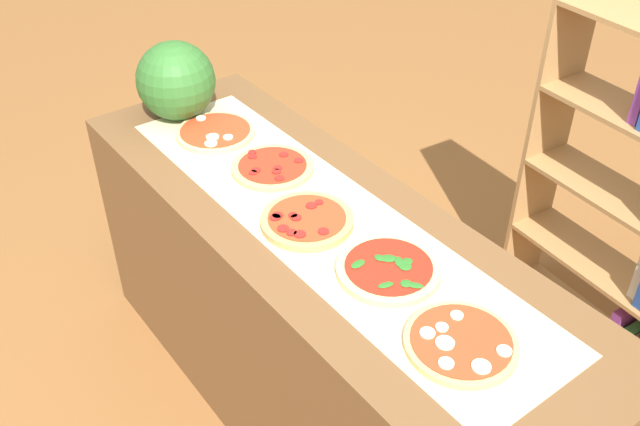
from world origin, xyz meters
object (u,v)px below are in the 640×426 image
object	(u,v)px
pizza_pepperoni_1	(272,167)
bookshelf	(639,202)
pizza_mozzarella_0	(214,133)
pizza_pepperoni_2	(307,220)
pizza_spinach_3	(389,269)
pizza_mozzarella_4	(461,343)
watermelon	(176,81)

from	to	relation	value
pizza_pepperoni_1	bookshelf	world-z (taller)	bookshelf
pizza_mozzarella_0	pizza_pepperoni_2	distance (m)	0.63
pizza_pepperoni_1	pizza_spinach_3	xyz separation A→B (m)	(0.63, -0.04, 0.00)
pizza_pepperoni_1	pizza_mozzarella_4	world-z (taller)	pizza_mozzarella_4
pizza_spinach_3	pizza_mozzarella_4	distance (m)	0.32
pizza_mozzarella_4	pizza_spinach_3	bearing A→B (deg)	172.07
pizza_mozzarella_0	watermelon	distance (m)	0.25
pizza_spinach_3	bookshelf	size ratio (longest dim) A/B	0.22
pizza_mozzarella_0	pizza_mozzarella_4	bearing A→B (deg)	-1.72
pizza_pepperoni_1	pizza_pepperoni_2	xyz separation A→B (m)	(0.31, -0.09, 0.00)
pizza_mozzarella_4	pizza_pepperoni_2	bearing A→B (deg)	-179.25
pizza_spinach_3	watermelon	xyz separation A→B (m)	(-1.16, -0.03, 0.13)
pizza_spinach_3	watermelon	size ratio (longest dim) A/B	1.01
pizza_mozzarella_4	pizza_mozzarella_0	bearing A→B (deg)	178.28
bookshelf	pizza_mozzarella_4	bearing A→B (deg)	-79.50
pizza_pepperoni_2	watermelon	size ratio (longest dim) A/B	0.97
pizza_spinach_3	pizza_mozzarella_0	bearing A→B (deg)	-179.64
watermelon	bookshelf	distance (m)	1.76
pizza_mozzarella_0	pizza_mozzarella_4	world-z (taller)	pizza_mozzarella_0
pizza_spinach_3	watermelon	world-z (taller)	watermelon
bookshelf	pizza_spinach_3	bearing A→B (deg)	-94.55
pizza_pepperoni_2	bookshelf	xyz separation A→B (m)	(0.41, 1.21, -0.22)
pizza_pepperoni_1	watermelon	bearing A→B (deg)	-172.57
pizza_spinach_3	pizza_mozzarella_4	size ratio (longest dim) A/B	1.04
pizza_pepperoni_2	pizza_spinach_3	world-z (taller)	pizza_pepperoni_2
watermelon	pizza_mozzarella_0	bearing A→B (deg)	7.31
pizza_pepperoni_2	pizza_mozzarella_4	bearing A→B (deg)	0.75
pizza_mozzarella_0	watermelon	xyz separation A→B (m)	(-0.21, -0.03, 0.13)
pizza_spinach_3	pizza_mozzarella_4	xyz separation A→B (m)	(0.31, -0.04, -0.00)
pizza_pepperoni_1	pizza_mozzarella_0	bearing A→B (deg)	-172.49
pizza_spinach_3	pizza_mozzarella_4	world-z (taller)	pizza_spinach_3
pizza_pepperoni_1	watermelon	xyz separation A→B (m)	(-0.52, -0.07, 0.13)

